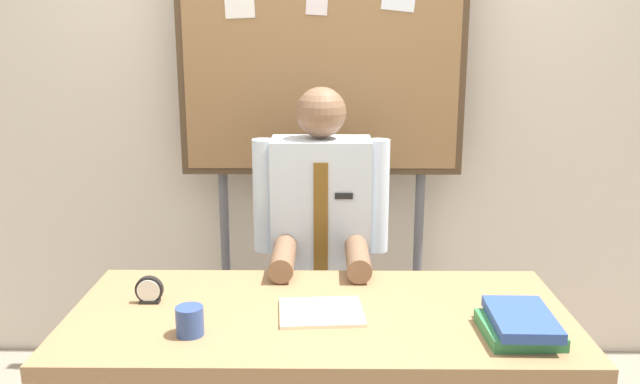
{
  "coord_description": "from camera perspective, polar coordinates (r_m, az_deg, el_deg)",
  "views": [
    {
      "loc": [
        0.02,
        -1.96,
        1.61
      ],
      "look_at": [
        0.0,
        0.19,
        1.08
      ],
      "focal_mm": 36.89,
      "sensor_mm": 36.0,
      "label": 1
    }
  ],
  "objects": [
    {
      "name": "desk",
      "position": [
        2.19,
        -0.05,
        -12.51
      ],
      "size": [
        1.61,
        0.74,
        0.73
      ],
      "color": "#9E754C",
      "rests_on": "ground_plane"
    },
    {
      "name": "open_notebook",
      "position": [
        2.13,
        0.1,
        -10.38
      ],
      "size": [
        0.28,
        0.24,
        0.01
      ],
      "primitive_type": "cube",
      "rotation": [
        0.0,
        0.0,
        0.08
      ],
      "color": "#F4EFCC",
      "rests_on": "desk"
    },
    {
      "name": "coffee_mug",
      "position": [
        2.02,
        -11.23,
        -10.91
      ],
      "size": [
        0.08,
        0.08,
        0.09
      ],
      "primitive_type": "cylinder",
      "color": "#334C8C",
      "rests_on": "desk"
    },
    {
      "name": "desk_clock",
      "position": [
        2.27,
        -14.59,
        -8.32
      ],
      "size": [
        0.09,
        0.04,
        0.09
      ],
      "color": "black",
      "rests_on": "desk"
    },
    {
      "name": "book_stack",
      "position": [
        2.07,
        16.98,
        -10.95
      ],
      "size": [
        0.22,
        0.28,
        0.07
      ],
      "color": "#337F47",
      "rests_on": "desk"
    },
    {
      "name": "person",
      "position": [
        2.76,
        0.08,
        -6.61
      ],
      "size": [
        0.55,
        0.56,
        1.4
      ],
      "color": "#2D2D33",
      "rests_on": "ground_plane"
    },
    {
      "name": "bulletin_board",
      "position": [
        2.95,
        0.14,
        11.5
      ],
      "size": [
        1.27,
        0.09,
        2.07
      ],
      "color": "#4C3823",
      "rests_on": "ground_plane"
    },
    {
      "name": "back_wall",
      "position": [
        3.16,
        0.17,
        9.07
      ],
      "size": [
        6.4,
        0.08,
        2.7
      ],
      "primitive_type": "cube",
      "color": "beige",
      "rests_on": "ground_plane"
    }
  ]
}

